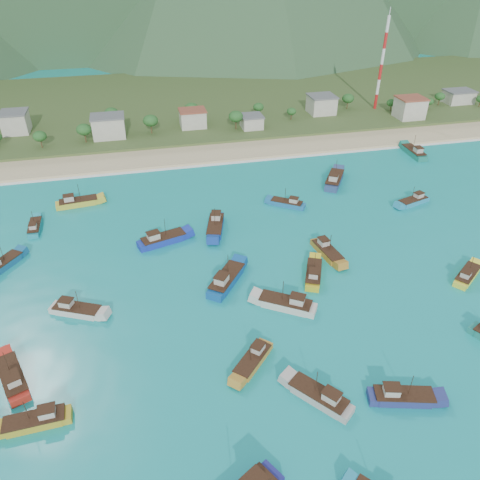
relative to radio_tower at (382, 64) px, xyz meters
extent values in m
plane|color=#0D9083|center=(-76.40, -108.00, -19.72)|extent=(600.00, 600.00, 0.00)
cube|color=beige|center=(-76.40, -29.00, -19.72)|extent=(400.00, 18.00, 1.20)
cube|color=#385123|center=(-76.40, 32.00, -19.72)|extent=(400.00, 110.00, 2.40)
cube|color=white|center=(-76.40, -38.50, -19.72)|extent=(400.00, 2.50, 0.08)
cube|color=beige|center=(-144.10, 3.69, -14.48)|extent=(9.00, 9.83, 7.29)
cube|color=beige|center=(-110.34, -9.17, -14.41)|extent=(11.37, 8.83, 7.43)
cube|color=beige|center=(-79.05, -5.23, -15.04)|extent=(9.55, 7.96, 6.17)
cube|color=beige|center=(-57.31, -11.46, -15.91)|extent=(7.64, 7.70, 4.43)
cube|color=beige|center=(-24.80, -0.52, -14.73)|extent=(10.07, 9.71, 6.79)
cube|color=beige|center=(7.53, -14.27, -14.27)|extent=(10.15, 9.02, 7.72)
cube|color=beige|center=(39.34, -0.67, -15.62)|extent=(11.71, 8.38, 5.02)
cylinder|color=red|center=(0.00, 0.00, -15.10)|extent=(1.20, 1.20, 6.04)
cylinder|color=white|center=(0.00, 0.00, -9.06)|extent=(1.20, 1.20, 6.04)
cylinder|color=red|center=(0.00, 0.00, -3.02)|extent=(1.20, 1.20, 6.04)
cylinder|color=white|center=(0.00, 0.00, 3.02)|extent=(1.20, 1.20, 6.04)
cylinder|color=red|center=(0.00, 0.00, 9.06)|extent=(1.20, 1.20, 6.04)
cylinder|color=white|center=(0.00, 0.00, 15.10)|extent=(1.20, 1.20, 6.04)
cube|color=yellow|center=(-33.69, -111.70, -19.24)|extent=(9.58, 8.12, 1.78)
cube|color=beige|center=(-35.30, -112.89, -17.63)|extent=(2.85, 2.76, 1.44)
cylinder|color=#382114|center=(-33.25, -111.37, -16.35)|extent=(0.12, 0.12, 4.00)
cube|color=#0D4B92|center=(-85.71, -101.56, -18.99)|extent=(10.39, 12.18, 2.26)
cube|color=beige|center=(-87.23, -103.60, -16.94)|extent=(3.52, 3.63, 1.84)
cylinder|color=#382114|center=(-85.29, -100.99, -15.31)|extent=(0.12, 0.12, 5.09)
cube|color=beige|center=(-116.69, -104.43, -19.18)|extent=(10.76, 7.26, 1.90)
cube|color=beige|center=(-118.62, -103.52, -17.45)|extent=(2.96, 2.75, 1.54)
cylinder|color=#382114|center=(-116.15, -104.69, -16.09)|extent=(0.12, 0.12, 4.27)
cube|color=#1730A5|center=(-97.59, -82.40, -19.03)|extent=(12.52, 6.81, 2.18)
cube|color=beige|center=(-99.94, -83.10, -17.05)|extent=(3.24, 2.88, 1.77)
cylinder|color=#382114|center=(-96.93, -82.21, -15.48)|extent=(0.12, 0.12, 4.91)
cube|color=navy|center=(-43.65, -60.57, -18.93)|extent=(10.30, 13.18, 2.39)
cube|color=beige|center=(-45.09, -62.84, -16.77)|extent=(3.63, 3.81, 1.94)
cylinder|color=#382114|center=(-43.25, -59.94, -15.05)|extent=(0.12, 0.12, 5.37)
cube|color=#B17827|center=(-60.41, -96.56, -19.15)|extent=(4.77, 11.13, 1.96)
cube|color=beige|center=(-60.74, -94.38, -17.37)|extent=(2.32, 2.72, 1.59)
cylinder|color=#382114|center=(-60.32, -97.16, -15.96)|extent=(0.12, 0.12, 4.41)
cube|color=#ACA59E|center=(-77.50, -134.79, -19.13)|extent=(9.30, 10.58, 1.99)
cube|color=beige|center=(-76.11, -136.55, -17.33)|extent=(3.11, 3.19, 1.61)
cylinder|color=#382114|center=(-77.88, -134.30, -15.90)|extent=(0.12, 0.12, 4.47)
cube|color=navy|center=(-64.12, -138.11, -19.16)|extent=(11.07, 5.82, 1.93)
cube|color=beige|center=(-66.22, -137.54, -17.41)|extent=(2.84, 2.51, 1.57)
cylinder|color=#382114|center=(-63.54, -138.27, -16.02)|extent=(0.12, 0.12, 4.35)
cube|color=#BB832D|center=(-86.04, -125.12, -19.22)|extent=(8.95, 9.21, 1.80)
cube|color=beige|center=(-84.64, -123.65, -17.59)|extent=(2.87, 2.89, 1.46)
cylinder|color=#382114|center=(-86.42, -125.53, -16.29)|extent=(0.12, 0.12, 4.06)
cube|color=#187564|center=(-8.50, -46.16, -19.02)|extent=(3.98, 12.31, 2.22)
cube|color=beige|center=(-8.57, -48.66, -17.00)|extent=(2.32, 2.84, 1.80)
cylinder|color=#382114|center=(-8.48, -45.47, -15.41)|extent=(0.12, 0.12, 4.99)
cube|color=navy|center=(-84.11, -79.41, -19.03)|extent=(6.66, 12.52, 2.18)
cube|color=beige|center=(-83.45, -77.04, -17.05)|extent=(2.85, 3.22, 1.77)
cylinder|color=#382114|center=(-84.30, -80.06, -15.49)|extent=(0.12, 0.12, 4.91)
cube|color=beige|center=(-75.79, -112.01, -19.06)|extent=(11.73, 9.30, 2.13)
cube|color=beige|center=(-73.78, -113.32, -17.12)|extent=(3.41, 3.26, 1.73)
cylinder|color=#382114|center=(-76.35, -111.65, -15.59)|extent=(0.12, 0.12, 4.80)
cube|color=teal|center=(-27.47, -78.16, -19.22)|extent=(10.43, 5.74, 1.82)
cube|color=beige|center=(-25.51, -77.57, -17.57)|extent=(2.71, 2.41, 1.48)
cylinder|color=#382114|center=(-28.01, -78.33, -16.26)|extent=(0.12, 0.12, 4.09)
cube|color=#1B649D|center=(-62.36, -71.21, -19.24)|extent=(9.59, 7.89, 1.76)
cube|color=beige|center=(-60.74, -72.34, -17.65)|extent=(2.82, 2.71, 1.43)
cylinder|color=#382114|center=(-62.81, -70.89, -16.38)|extent=(0.12, 0.12, 3.96)
cube|color=gold|center=(-66.58, -103.64, -19.17)|extent=(7.11, 10.87, 1.91)
cube|color=beige|center=(-67.46, -105.61, -17.44)|extent=(2.73, 2.97, 1.55)
cylinder|color=#382114|center=(-66.34, -103.10, -16.06)|extent=(0.12, 0.12, 4.30)
cube|color=gold|center=(-118.99, -57.73, -19.08)|extent=(11.76, 4.69, 2.08)
cube|color=beige|center=(-121.31, -58.00, -17.20)|extent=(2.83, 2.38, 1.69)
cylinder|color=#382114|center=(-118.34, -57.66, -15.70)|extent=(0.12, 0.12, 4.68)
cube|color=#AF251A|center=(-126.42, -119.50, -19.11)|extent=(7.19, 11.58, 2.03)
cube|color=beige|center=(-125.57, -121.62, -17.27)|extent=(2.83, 3.11, 1.65)
cylinder|color=#382114|center=(-126.65, -118.91, -15.82)|extent=(0.12, 0.12, 4.56)
cube|color=teal|center=(-129.24, -68.55, -19.30)|extent=(2.88, 9.17, 1.66)
cube|color=beige|center=(-129.20, -70.41, -17.79)|extent=(1.71, 2.11, 1.35)
cylinder|color=#382114|center=(-129.25, -68.03, -16.60)|extent=(0.12, 0.12, 3.73)
cube|color=#135685|center=(-134.04, -84.44, -19.18)|extent=(8.50, 10.27, 1.89)
cylinder|color=#382114|center=(-133.70, -83.96, -16.11)|extent=(0.12, 0.12, 4.25)
cube|color=#B39722|center=(-121.61, -129.39, -19.20)|extent=(10.32, 3.54, 1.85)
cube|color=beige|center=(-119.53, -129.28, -17.52)|extent=(2.41, 1.98, 1.50)
cylinder|color=#382114|center=(-122.18, -129.42, -16.19)|extent=(0.12, 0.12, 4.16)
camera|label=1|loc=(-101.05, -180.31, 43.42)|focal=35.00mm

